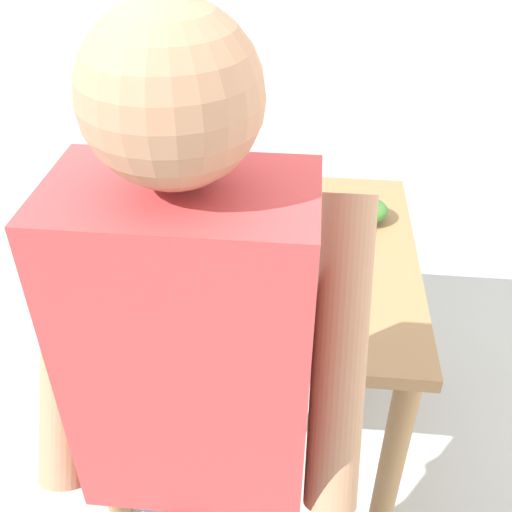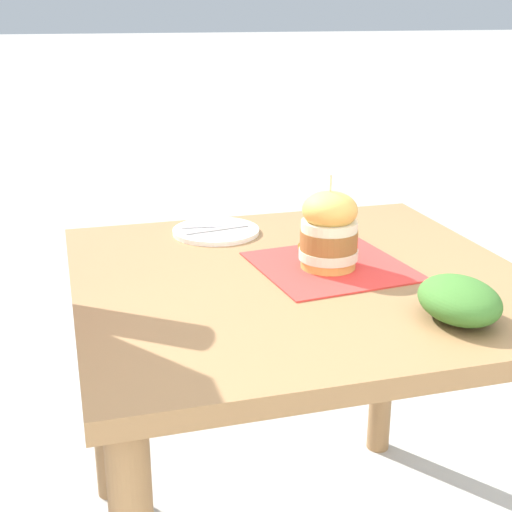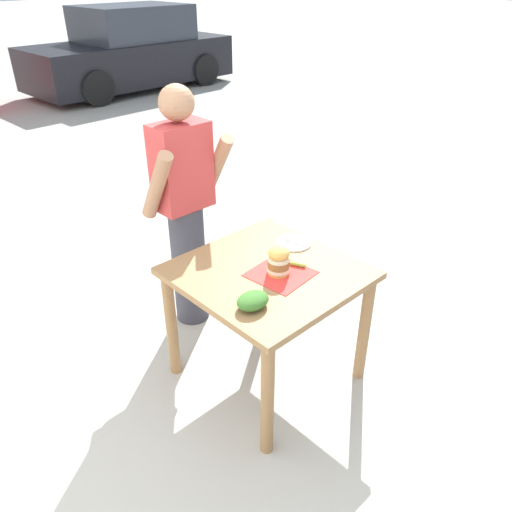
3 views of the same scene
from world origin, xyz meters
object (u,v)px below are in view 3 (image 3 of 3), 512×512
Objects in this scene: side_plate_with_forks at (294,243)px; side_salad at (253,301)px; pickle_spear at (297,264)px; diner_across_table at (185,209)px; sandwich at (279,260)px; parked_car_near_curb at (131,52)px; patio_table at (268,289)px.

side_salad is (-0.64, -0.31, 0.03)m from side_plate_with_forks.
diner_across_table is at bearing 97.63° from pickle_spear.
parked_car_near_curb is (3.98, 8.13, -0.15)m from sandwich.
pickle_spear reaches higher than side_plate_with_forks.
sandwich is 0.94× the size of side_plate_with_forks.
parked_car_near_curb reaches higher than side_plate_with_forks.
pickle_spear is (0.13, -0.02, -0.07)m from sandwich.
side_salad is at bearing -154.09° from side_plate_with_forks.
side_plate_with_forks is 0.77m from diner_across_table.
side_plate_with_forks is 0.71m from side_salad.
side_salad reaches higher than pickle_spear.
pickle_spear is at bearing -31.37° from patio_table.
pickle_spear is 0.47m from side_salad.
side_salad is 0.04× the size of parked_car_near_curb.
side_plate_with_forks is at bearing 18.47° from patio_table.
side_plate_with_forks reaches higher than patio_table.
side_plate_with_forks is 1.22× the size of side_salad.
parked_car_near_curb is (3.97, 7.25, -0.16)m from diner_across_table.
parked_car_near_curb is at bearing 63.93° from sandwich.
side_salad is 1.07m from diner_across_table.
diner_across_table reaches higher than side_salad.
sandwich reaches higher than patio_table.
patio_table is 9.67× the size of pickle_spear.
patio_table is at bearing 101.56° from sandwich.
pickle_spear is at bearing -132.91° from side_plate_with_forks.
patio_table is 0.40m from side_salad.
diner_across_table is at bearing 88.16° from patio_table.
sandwich is 0.88m from diner_across_table.
pickle_spear is at bearing -82.37° from diner_across_table.
side_salad is (-0.45, -0.11, 0.02)m from pickle_spear.
side_salad is at bearing -166.40° from pickle_spear.
pickle_spear is 0.02× the size of parked_car_near_curb.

